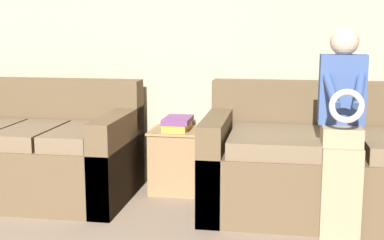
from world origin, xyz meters
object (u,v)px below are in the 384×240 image
(couch_side, at_px, (40,154))
(book_stack, at_px, (177,123))
(couch_main, at_px, (353,166))
(side_shelf, at_px, (179,159))
(child_left_seated, at_px, (342,121))

(couch_side, distance_m, book_stack, 1.06)
(couch_main, height_order, couch_side, couch_main)
(couch_side, relative_size, side_shelf, 2.88)
(couch_main, xyz_separation_m, child_left_seated, (-0.13, -0.41, 0.38))
(couch_side, distance_m, child_left_seated, 2.22)
(book_stack, bearing_deg, side_shelf, 34.97)
(couch_main, distance_m, side_shelf, 1.30)
(couch_main, bearing_deg, child_left_seated, -107.90)
(couch_main, height_order, side_shelf, couch_main)
(side_shelf, bearing_deg, child_left_seated, -30.60)
(couch_main, bearing_deg, book_stack, 168.43)
(child_left_seated, bearing_deg, book_stack, 149.89)
(couch_main, relative_size, couch_side, 1.46)
(couch_main, distance_m, book_stack, 1.33)
(child_left_seated, height_order, book_stack, child_left_seated)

